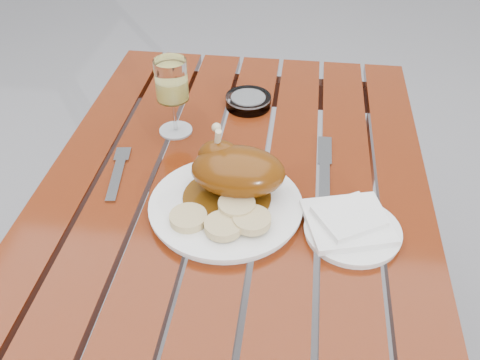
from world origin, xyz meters
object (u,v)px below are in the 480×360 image
object	(u,v)px
dinner_plate	(226,207)
wine_glass	(173,97)
ashtray	(248,101)
table	(234,304)
side_plate	(352,232)

from	to	relation	value
dinner_plate	wine_glass	xyz separation A→B (m)	(-0.16, 0.26, 0.08)
wine_glass	ashtray	world-z (taller)	wine_glass
ashtray	table	bearing A→B (deg)	-88.67
table	ashtray	bearing A→B (deg)	91.33
table	wine_glass	distance (m)	0.53
dinner_plate	table	bearing A→B (deg)	85.85
table	ashtray	distance (m)	0.51
dinner_plate	ashtray	world-z (taller)	ashtray
dinner_plate	wine_glass	world-z (taller)	wine_glass
dinner_plate	wine_glass	bearing A→B (deg)	121.40
side_plate	wine_glass	bearing A→B (deg)	143.58
table	side_plate	bearing A→B (deg)	-23.60
side_plate	ashtray	size ratio (longest dim) A/B	1.58
table	dinner_plate	bearing A→B (deg)	-94.15
side_plate	table	bearing A→B (deg)	156.40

